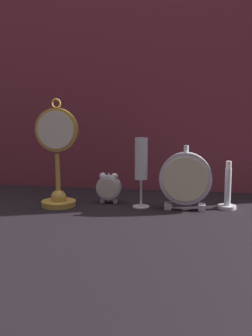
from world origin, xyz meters
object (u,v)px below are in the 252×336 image
pocket_watch_on_stand (57,162)px  alarm_clock_twin_bell (109,186)px  mantel_clock_silver (185,179)px  champagne_flute (141,164)px  brass_candlestick (228,193)px

pocket_watch_on_stand → alarm_clock_twin_bell: bearing=23.9°
mantel_clock_silver → alarm_clock_twin_bell: bearing=169.7°
alarm_clock_twin_bell → champagne_flute: (0.10, -0.03, 0.08)m
mantel_clock_silver → brass_candlestick: (0.12, 0.03, -0.04)m
alarm_clock_twin_bell → champagne_flute: champagne_flute is taller
pocket_watch_on_stand → brass_candlestick: pocket_watch_on_stand is taller
champagne_flute → brass_candlestick: 0.27m
pocket_watch_on_stand → brass_candlestick: size_ratio=2.28×
champagne_flute → pocket_watch_on_stand: bearing=-173.0°
champagne_flute → brass_candlestick: size_ratio=1.47×
brass_candlestick → alarm_clock_twin_bell: bearing=178.6°
mantel_clock_silver → champagne_flute: 0.14m
pocket_watch_on_stand → brass_candlestick: (0.50, 0.05, -0.09)m
pocket_watch_on_stand → champagne_flute: (0.25, 0.03, -0.00)m
pocket_watch_on_stand → champagne_flute: size_ratio=1.55×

